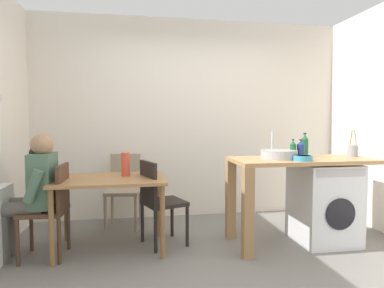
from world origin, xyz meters
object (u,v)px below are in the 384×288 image
(seated_person, at_px, (34,189))
(bottle_tall_green, at_px, (293,149))
(dining_table, at_px, (111,187))
(vase, at_px, (126,164))
(washing_machine, at_px, (324,203))
(mixing_bowl, at_px, (303,158))
(chair_opposite, at_px, (158,198))
(chair_spare_by_wall, at_px, (124,186))
(chair_person_seat, at_px, (52,205))
(utensil_crock, at_px, (353,151))
(bottle_squat_brown, at_px, (301,149))
(bottle_clear_small, at_px, (305,146))

(seated_person, distance_m, bottle_tall_green, 2.66)
(dining_table, relative_size, vase, 4.44)
(washing_machine, relative_size, mixing_bowl, 4.41)
(chair_opposite, xyz_separation_m, chair_spare_by_wall, (-0.37, 0.75, 0.00))
(chair_person_seat, height_order, seated_person, seated_person)
(chair_opposite, height_order, utensil_crock, utensil_crock)
(dining_table, bearing_deg, mixing_bowl, -10.77)
(chair_person_seat, height_order, chair_spare_by_wall, same)
(washing_machine, height_order, utensil_crock, utensil_crock)
(bottle_squat_brown, distance_m, bottle_clear_small, 0.18)
(dining_table, distance_m, chair_spare_by_wall, 0.79)
(dining_table, height_order, bottle_squat_brown, bottle_squat_brown)
(chair_opposite, bearing_deg, bottle_tall_green, 65.04)
(bottle_squat_brown, bearing_deg, dining_table, 177.01)
(chair_opposite, height_order, washing_machine, chair_opposite)
(chair_person_seat, bearing_deg, chair_spare_by_wall, -34.62)
(seated_person, relative_size, bottle_clear_small, 4.51)
(chair_opposite, bearing_deg, vase, -122.75)
(chair_person_seat, height_order, utensil_crock, utensil_crock)
(chair_opposite, relative_size, chair_spare_by_wall, 1.00)
(chair_spare_by_wall, bearing_deg, washing_machine, 165.57)
(chair_person_seat, relative_size, seated_person, 0.75)
(chair_opposite, bearing_deg, chair_person_seat, -102.80)
(chair_person_seat, height_order, mixing_bowl, mixing_bowl)
(chair_person_seat, distance_m, bottle_tall_green, 2.52)
(chair_person_seat, distance_m, chair_spare_by_wall, 1.10)
(chair_spare_by_wall, distance_m, utensil_crock, 2.72)
(chair_person_seat, xyz_separation_m, vase, (0.70, 0.20, 0.36))
(dining_table, xyz_separation_m, bottle_tall_green, (1.93, -0.10, 0.37))
(chair_opposite, bearing_deg, chair_spare_by_wall, -173.71)
(chair_opposite, relative_size, utensil_crock, 3.00)
(chair_person_seat, relative_size, chair_opposite, 1.00)
(dining_table, height_order, utensil_crock, utensil_crock)
(chair_spare_by_wall, distance_m, bottle_clear_small, 2.22)
(chair_person_seat, height_order, chair_opposite, same)
(seated_person, bearing_deg, bottle_squat_brown, -87.94)
(washing_machine, relative_size, bottle_clear_small, 3.23)
(utensil_crock, bearing_deg, bottle_clear_small, 164.18)
(washing_machine, distance_m, mixing_bowl, 0.66)
(bottle_squat_brown, bearing_deg, chair_opposite, 175.16)
(bottle_tall_green, bearing_deg, bottle_clear_small, 32.77)
(bottle_tall_green, xyz_separation_m, bottle_squat_brown, (0.09, -0.00, -0.00))
(seated_person, bearing_deg, chair_opposite, -81.91)
(washing_machine, bearing_deg, chair_spare_by_wall, 156.48)
(bottle_clear_small, relative_size, mixing_bowl, 1.36)
(chair_spare_by_wall, relative_size, utensil_crock, 3.00)
(chair_opposite, xyz_separation_m, mixing_bowl, (1.42, -0.39, 0.44))
(dining_table, distance_m, chair_person_seat, 0.57)
(bottle_tall_green, xyz_separation_m, vase, (-1.78, 0.20, -0.15))
(chair_person_seat, bearing_deg, dining_table, -77.07)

